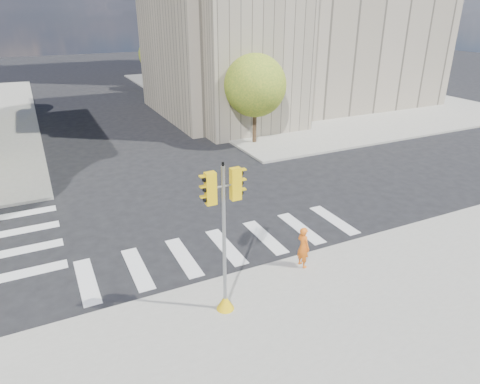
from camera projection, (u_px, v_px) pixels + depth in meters
name	position (u px, v px, depth m)	size (l,w,h in m)	color
ground	(209.00, 225.00, 18.99)	(160.00, 160.00, 0.00)	black
sidewalk_far_right	(286.00, 91.00, 48.41)	(28.00, 40.00, 0.15)	gray
civic_building	(288.00, 27.00, 38.10)	(26.00, 16.00, 19.39)	gray
tree_re_near	(255.00, 86.00, 28.62)	(4.20, 4.20, 6.16)	#382616
tree_re_mid	(193.00, 62.00, 38.39)	(4.60, 4.60, 6.66)	#382616
tree_re_far	(156.00, 55.00, 48.48)	(4.00, 4.00, 5.88)	#382616
lamp_near	(236.00, 70.00, 31.90)	(0.35, 0.18, 8.11)	black
lamp_far	(177.00, 53.00, 43.45)	(0.35, 0.18, 8.11)	black
traffic_signal	(224.00, 251.00, 12.71)	(1.06, 0.56, 4.91)	#DEAF0B
photographer	(303.00, 247.00, 15.47)	(0.58, 0.38, 1.58)	orange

